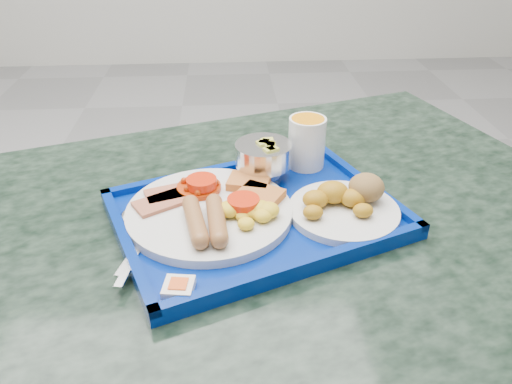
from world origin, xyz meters
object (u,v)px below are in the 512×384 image
main_plate (215,208)px  table (242,314)px  bread_plate (346,203)px  tray (256,215)px  fruit_bowl (264,155)px  juice_cup (307,141)px

main_plate → table: bearing=-4.1°
table → bread_plate: (0.18, -0.00, 0.24)m
tray → main_plate: main_plate is taller
fruit_bowl → juice_cup: juice_cup is taller
table → main_plate: size_ratio=5.47×
tray → bread_plate: 0.15m
tray → main_plate: size_ratio=1.98×
table → tray: size_ratio=2.77×
tray → juice_cup: juice_cup is taller
table → bread_plate: 0.30m
table → fruit_bowl: fruit_bowl is taller
main_plate → fruit_bowl: bearing=53.9°
fruit_bowl → table: bearing=-111.5°
main_plate → fruit_bowl: (0.09, 0.12, 0.03)m
tray → table: bearing=-162.4°
juice_cup → main_plate: bearing=-136.5°
table → tray: 0.22m
main_plate → bread_plate: (0.22, -0.00, 0.00)m
tray → main_plate: (-0.07, -0.01, 0.02)m
table → main_plate: (-0.04, 0.00, 0.24)m
main_plate → bread_plate: bread_plate is taller
fruit_bowl → main_plate: bearing=-126.1°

